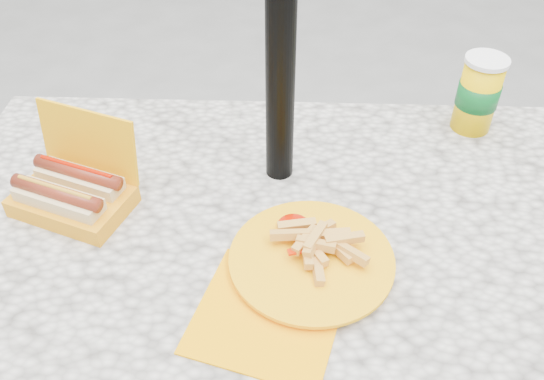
{
  "coord_description": "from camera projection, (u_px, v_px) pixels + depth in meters",
  "views": [
    {
      "loc": [
        0.02,
        -0.67,
        1.44
      ],
      "look_at": [
        -0.01,
        0.05,
        0.8
      ],
      "focal_mm": 38.0,
      "sensor_mm": 36.0,
      "label": 1
    }
  ],
  "objects": [
    {
      "name": "soda_cup",
      "position": [
        478.0,
        94.0,
        1.14
      ],
      "size": [
        0.08,
        0.08,
        0.16
      ],
      "rotation": [
        0.0,
        0.0,
        -0.36
      ],
      "color": "#FFC600",
      "rests_on": "picnic_table"
    },
    {
      "name": "picnic_table",
      "position": [
        276.0,
        274.0,
        1.04
      ],
      "size": [
        1.2,
        0.8,
        0.75
      ],
      "color": "beige",
      "rests_on": "ground"
    },
    {
      "name": "fries_plate",
      "position": [
        308.0,
        261.0,
        0.9
      ],
      "size": [
        0.32,
        0.36,
        0.05
      ],
      "rotation": [
        0.0,
        0.0,
        -0.29
      ],
      "color": "#FFA100",
      "rests_on": "picnic_table"
    },
    {
      "name": "hotdog_box",
      "position": [
        73.0,
        191.0,
        0.99
      ],
      "size": [
        0.23,
        0.2,
        0.16
      ],
      "rotation": [
        0.0,
        0.0,
        -0.35
      ],
      "color": "#F4A607",
      "rests_on": "picnic_table"
    }
  ]
}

